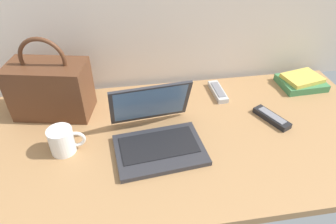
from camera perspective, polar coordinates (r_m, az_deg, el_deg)
name	(u,v)px	position (r m, az deg, el deg)	size (l,w,h in m)	color
desk	(179,139)	(1.16, 2.00, -5.13)	(1.60, 0.76, 0.03)	#A87A4C
laptop	(156,133)	(1.09, -2.22, -4.01)	(0.33, 0.33, 0.21)	#2D2D33
coffee_mug	(63,141)	(1.12, -19.23, -5.11)	(0.13, 0.09, 0.10)	white
remote_control_near	(272,118)	(1.28, 18.95, -1.02)	(0.11, 0.16, 0.02)	black
remote_control_far	(218,92)	(1.38, 9.38, 3.83)	(0.05, 0.16, 0.02)	#B7B7B7
handbag	(51,88)	(1.28, -21.25, 4.22)	(0.33, 0.22, 0.33)	#59331E
book_stack	(301,81)	(1.55, 23.83, 5.29)	(0.20, 0.16, 0.05)	#3F7F4C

